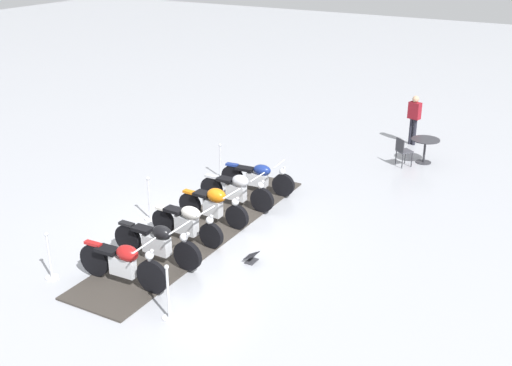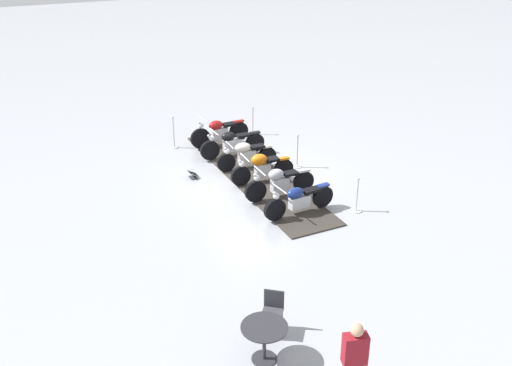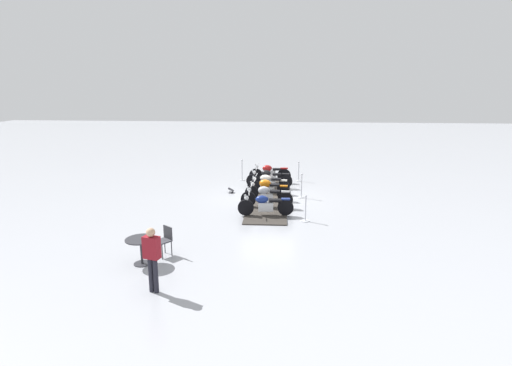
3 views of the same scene
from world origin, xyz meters
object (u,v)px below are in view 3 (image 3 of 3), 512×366
motorcycle_black (269,178)px  cafe_table (141,245)px  stanchion_left_front (299,174)px  stanchion_left_mid (301,189)px  stanchion_right_front (242,173)px  motorcycle_chrome (266,196)px  motorcycle_maroon (269,173)px  info_placard (231,191)px  motorcycle_copper (267,189)px  cafe_chair_near_table (165,239)px  motorcycle_navy (265,205)px  stanchion_left_rear (305,213)px  motorcycle_cream (268,184)px  bystander_person (152,254)px

motorcycle_black → cafe_table: size_ratio=2.64×
stanchion_left_front → stanchion_left_mid: bearing=-179.0°
stanchion_right_front → motorcycle_black: bearing=-136.7°
motorcycle_chrome → motorcycle_maroon: bearing=-89.2°
motorcycle_maroon → cafe_table: (-10.33, 3.15, 0.04)m
info_placard → stanchion_right_front: bearing=-5.9°
motorcycle_copper → info_placard: bearing=-32.3°
motorcycle_chrome → cafe_chair_near_table: (-5.16, 2.74, 0.03)m
motorcycle_maroon → motorcycle_copper: 3.38m
motorcycle_black → motorcycle_navy: size_ratio=1.05×
motorcycle_copper → stanchion_left_mid: bearing=-157.4°
motorcycle_navy → cafe_table: 5.70m
motorcycle_navy → cafe_table: size_ratio=2.51×
motorcycle_navy → stanchion_left_rear: bearing=157.8°
motorcycle_black → cafe_chair_near_table: 8.96m
cafe_table → motorcycle_cream: bearing=-21.6°
stanchion_right_front → info_placard: (-2.66, 0.23, -0.34)m
stanchion_left_mid → info_placard: (0.62, 3.33, -0.32)m
motorcycle_navy → cafe_chair_near_table: motorcycle_navy is taller
motorcycle_maroon → cafe_chair_near_table: size_ratio=2.45×
motorcycle_cream → stanchion_left_rear: 4.20m
motorcycle_navy → cafe_table: motorcycle_navy is taller
motorcycle_maroon → cafe_table: bearing=70.2°
motorcycle_copper → motorcycle_cream: bearing=-87.4°
bystander_person → motorcycle_black: bearing=3.1°
stanchion_left_mid → info_placard: bearing=79.5°
motorcycle_maroon → motorcycle_cream: (-2.25, -0.04, -0.04)m
motorcycle_maroon → bystander_person: 12.11m
bystander_person → info_placard: bearing=11.9°
motorcycle_maroon → bystander_person: (-11.89, 2.27, 0.47)m
motorcycle_chrome → cafe_table: 6.65m
stanchion_left_front → cafe_chair_near_table: stanchion_left_front is taller
motorcycle_navy → cafe_chair_near_table: (-4.03, 2.76, 0.06)m
motorcycle_maroon → stanchion_right_front: (0.49, 1.50, -0.12)m
stanchion_left_front → cafe_chair_near_table: 11.05m
stanchion_left_rear → motorcycle_black: bearing=18.2°
stanchion_left_mid → stanchion_left_rear: stanchion_left_mid is taller
motorcycle_copper → stanchion_left_mid: size_ratio=1.78×
stanchion_right_front → bystander_person: bystander_person is taller
motorcycle_chrome → bystander_person: (-7.38, 2.36, 0.50)m
info_placard → cafe_table: cafe_table is taller
motorcycle_maroon → stanchion_left_rear: 6.35m
motorcycle_cream → stanchion_left_rear: size_ratio=1.96×
stanchion_left_mid → motorcycle_copper: bearing=110.9°
motorcycle_maroon → stanchion_left_front: motorcycle_maroon is taller
cafe_chair_near_table → stanchion_right_front: bearing=-149.4°
stanchion_left_rear → cafe_chair_near_table: size_ratio=1.15×
motorcycle_black → cafe_chair_near_table: size_ratio=2.57×
motorcycle_navy → stanchion_right_front: (6.13, 1.60, -0.05)m
motorcycle_chrome → stanchion_right_front: 5.24m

